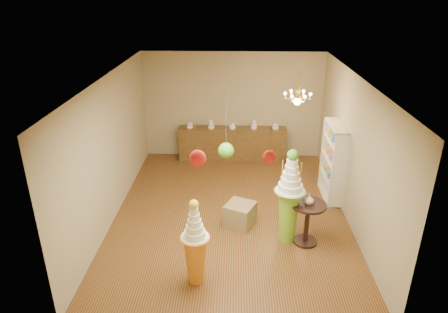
{
  "coord_description": "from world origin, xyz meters",
  "views": [
    {
      "loc": [
        0.09,
        -7.6,
        4.67
      ],
      "look_at": [
        -0.14,
        0.0,
        1.35
      ],
      "focal_mm": 32.0,
      "sensor_mm": 36.0,
      "label": 1
    }
  ],
  "objects_px": {
    "pedestal_orange": "(195,252)",
    "sideboard": "(232,143)",
    "round_table": "(307,218)",
    "pedestal_green": "(289,205)"
  },
  "relations": [
    {
      "from": "pedestal_orange",
      "to": "round_table",
      "type": "xyz_separation_m",
      "value": [
        2.03,
        1.16,
        -0.03
      ]
    },
    {
      "from": "pedestal_green",
      "to": "round_table",
      "type": "xyz_separation_m",
      "value": [
        0.36,
        -0.07,
        -0.24
      ]
    },
    {
      "from": "pedestal_green",
      "to": "round_table",
      "type": "relative_size",
      "value": 2.23
    },
    {
      "from": "pedestal_orange",
      "to": "sideboard",
      "type": "xyz_separation_m",
      "value": [
        0.55,
        5.18,
        -0.11
      ]
    },
    {
      "from": "pedestal_green",
      "to": "round_table",
      "type": "bearing_deg",
      "value": -10.9
    },
    {
      "from": "pedestal_green",
      "to": "pedestal_orange",
      "type": "height_order",
      "value": "pedestal_green"
    },
    {
      "from": "pedestal_orange",
      "to": "round_table",
      "type": "distance_m",
      "value": 2.33
    },
    {
      "from": "pedestal_orange",
      "to": "pedestal_green",
      "type": "bearing_deg",
      "value": 36.25
    },
    {
      "from": "pedestal_orange",
      "to": "sideboard",
      "type": "distance_m",
      "value": 5.21
    },
    {
      "from": "sideboard",
      "to": "round_table",
      "type": "xyz_separation_m",
      "value": [
        1.48,
        -4.02,
        0.08
      ]
    }
  ]
}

